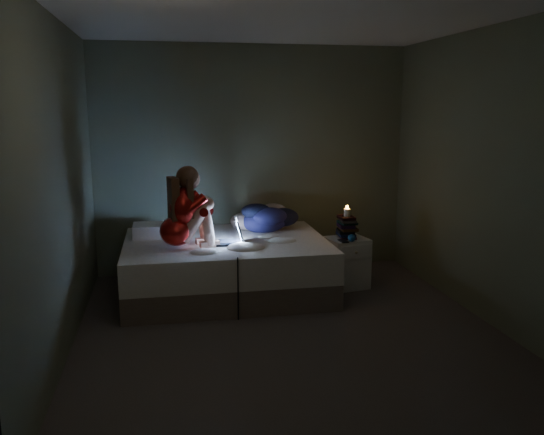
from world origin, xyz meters
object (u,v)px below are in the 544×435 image
object	(u,v)px
nightstand	(347,263)
phone	(341,241)
candle	(347,212)
woman	(176,208)
laptop	(224,231)
bed	(226,266)

from	to	relation	value
nightstand	phone	world-z (taller)	phone
nightstand	phone	bearing A→B (deg)	-144.16
nightstand	candle	distance (m)	0.55
woman	phone	bearing A→B (deg)	-9.88
woman	laptop	distance (m)	0.55
bed	nightstand	world-z (taller)	bed
nightstand	woman	bearing A→B (deg)	175.48
laptop	phone	bearing A→B (deg)	2.69
woman	candle	xyz separation A→B (m)	(1.78, 0.20, -0.15)
bed	candle	size ratio (longest dim) A/B	25.63
bed	nightstand	xyz separation A→B (m)	(1.29, -0.06, -0.01)
nightstand	candle	world-z (taller)	candle
bed	laptop	size ratio (longest dim) A/B	5.54
laptop	nightstand	xyz separation A→B (m)	(1.32, 0.10, -0.43)
woman	candle	distance (m)	1.80
laptop	nightstand	distance (m)	1.39
bed	nightstand	bearing A→B (deg)	-2.74
woman	nightstand	distance (m)	1.93
candle	nightstand	bearing A→B (deg)	-75.39
bed	candle	distance (m)	1.39
woman	bed	bearing A→B (deg)	14.14
nightstand	bed	bearing A→B (deg)	166.78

